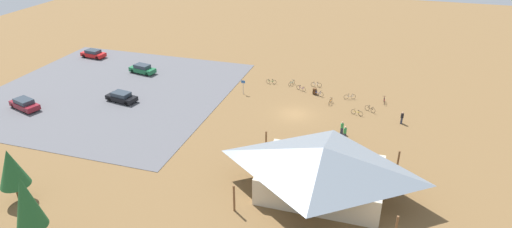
{
  "coord_description": "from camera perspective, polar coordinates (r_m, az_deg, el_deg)",
  "views": [
    {
      "loc": [
        -10.29,
        50.75,
        25.75
      ],
      "look_at": [
        4.24,
        3.77,
        1.2
      ],
      "focal_mm": 30.54,
      "sensor_mm": 36.0,
      "label": 1
    }
  ],
  "objects": [
    {
      "name": "trash_bin",
      "position": [
        63.98,
        7.69,
        2.99
      ],
      "size": [
        0.6,
        0.6,
        0.9
      ],
      "primitive_type": "cylinder",
      "color": "brown",
      "rests_on": "ground"
    },
    {
      "name": "bicycle_teal_yard_right",
      "position": [
        66.74,
        4.7,
        4.06
      ],
      "size": [
        0.71,
        1.49,
        0.81
      ],
      "color": "black",
      "rests_on": "ground"
    },
    {
      "name": "bicycle_black_yard_center",
      "position": [
        60.08,
        14.72,
        0.63
      ],
      "size": [
        1.44,
        0.96,
        0.84
      ],
      "color": "black",
      "rests_on": "ground"
    },
    {
      "name": "car_red_second_row",
      "position": [
        83.56,
        -20.53,
        7.42
      ],
      "size": [
        4.52,
        2.27,
        1.39
      ],
      "color": "red",
      "rests_on": "parking_lot_asphalt"
    },
    {
      "name": "visitor_by_pavilion",
      "position": [
        52.28,
        11.57,
        -2.41
      ],
      "size": [
        0.37,
        0.4,
        1.77
      ],
      "color": "#2D3347",
      "rests_on": "ground"
    },
    {
      "name": "bicycle_orange_edge_north",
      "position": [
        61.21,
        9.72,
        1.62
      ],
      "size": [
        0.48,
        1.67,
        0.79
      ],
      "color": "black",
      "rests_on": "ground"
    },
    {
      "name": "pine_east",
      "position": [
        38.71,
        -27.86,
        -10.22
      ],
      "size": [
        2.4,
        2.4,
        6.95
      ],
      "color": "brown",
      "rests_on": "ground"
    },
    {
      "name": "visitor_near_lot",
      "position": [
        53.59,
        11.21,
        -1.73
      ],
      "size": [
        0.36,
        0.38,
        1.6
      ],
      "color": "#2D3347",
      "rests_on": "ground"
    },
    {
      "name": "bike_pavilion",
      "position": [
        42.02,
        8.65,
        -6.87
      ],
      "size": [
        14.5,
        10.94,
        4.97
      ],
      "color": "beige",
      "rests_on": "ground"
    },
    {
      "name": "bicycle_blue_trailside",
      "position": [
        63.42,
        8.11,
        2.69
      ],
      "size": [
        1.67,
        0.65,
        0.89
      ],
      "color": "black",
      "rests_on": "ground"
    },
    {
      "name": "car_black_inner_stall",
      "position": [
        63.73,
        -17.21,
        2.16
      ],
      "size": [
        4.64,
        2.51,
        1.37
      ],
      "color": "black",
      "rests_on": "parking_lot_asphalt"
    },
    {
      "name": "bicycle_white_edge_south",
      "position": [
        66.52,
        7.89,
        3.83
      ],
      "size": [
        1.64,
        0.48,
        0.8
      ],
      "color": "black",
      "rests_on": "ground"
    },
    {
      "name": "parking_lot_asphalt",
      "position": [
        67.9,
        -18.52,
        2.83
      ],
      "size": [
        34.02,
        33.81,
        0.05
      ],
      "primitive_type": "cube",
      "color": "#56565B",
      "rests_on": "ground"
    },
    {
      "name": "lot_sign",
      "position": [
        63.08,
        -1.69,
        3.82
      ],
      "size": [
        0.56,
        0.08,
        2.2
      ],
      "color": "#99999E",
      "rests_on": "ground"
    },
    {
      "name": "ground",
      "position": [
        57.83,
        5.13,
        -0.02
      ],
      "size": [
        160.0,
        160.0,
        0.0
      ],
      "primitive_type": "plane",
      "color": "brown",
      "rests_on": "ground"
    },
    {
      "name": "bicycle_purple_back_row",
      "position": [
        64.97,
        5.92,
        3.37
      ],
      "size": [
        1.54,
        0.87,
        0.76
      ],
      "color": "black",
      "rests_on": "ground"
    },
    {
      "name": "bicycle_red_by_bin",
      "position": [
        63.14,
        16.45,
        1.71
      ],
      "size": [
        0.48,
        1.78,
        0.9
      ],
      "color": "black",
      "rests_on": "ground"
    },
    {
      "name": "bicycle_yellow_near_sign",
      "position": [
        58.76,
        13.08,
        0.18
      ],
      "size": [
        1.62,
        0.63,
        0.76
      ],
      "color": "black",
      "rests_on": "ground"
    },
    {
      "name": "pine_far_west",
      "position": [
        45.7,
        -29.4,
        -6.19
      ],
      "size": [
        2.7,
        2.7,
        5.55
      ],
      "color": "brown",
      "rests_on": "ground"
    },
    {
      "name": "car_maroon_mid_lot",
      "position": [
        66.44,
        -28.06,
        1.16
      ],
      "size": [
        4.93,
        3.11,
        1.45
      ],
      "color": "maroon",
      "rests_on": "parking_lot_asphalt"
    },
    {
      "name": "visitor_crossing_yard",
      "position": [
        57.9,
        18.58,
        -0.43
      ],
      "size": [
        0.36,
        0.36,
        1.62
      ],
      "color": "#2D3347",
      "rests_on": "ground"
    },
    {
      "name": "car_green_end_stall",
      "position": [
        73.36,
        -14.66,
        5.74
      ],
      "size": [
        4.62,
        2.48,
        1.46
      ],
      "color": "#1E6B3D",
      "rests_on": "parking_lot_asphalt"
    },
    {
      "name": "bicycle_silver_yard_front",
      "position": [
        63.23,
        12.18,
        2.23
      ],
      "size": [
        1.61,
        0.71,
        0.82
      ],
      "color": "black",
      "rests_on": "ground"
    },
    {
      "name": "bicycle_green_yard_left",
      "position": [
        67.07,
        2.0,
        4.26
      ],
      "size": [
        1.66,
        0.48,
        0.77
      ],
      "color": "black",
      "rests_on": "ground"
    }
  ]
}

